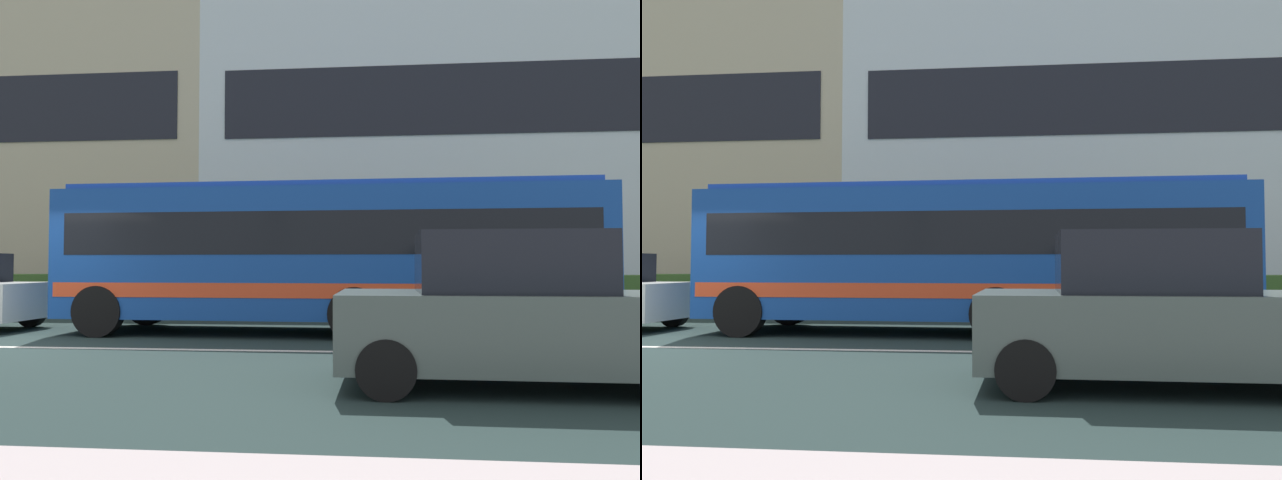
# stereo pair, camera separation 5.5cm
# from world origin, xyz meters

# --- Properties ---
(lane_centre_line) EXTENTS (60.00, 0.16, 0.01)m
(lane_centre_line) POSITION_xyz_m (0.00, 0.00, 0.00)
(lane_centre_line) COLOR silver
(lane_centre_line) RESTS_ON ground_plane
(hedge_row_far) EXTENTS (22.82, 1.10, 1.14)m
(hedge_row_far) POSITION_xyz_m (3.48, 6.62, 0.57)
(hedge_row_far) COLOR #3C6228
(hedge_row_far) RESTS_ON ground_plane
(apartment_block_left) EXTENTS (19.74, 10.59, 12.20)m
(apartment_block_left) POSITION_xyz_m (-9.71, 16.15, 6.10)
(apartment_block_left) COLOR #BEB491
(apartment_block_left) RESTS_ON ground_plane
(apartment_block_right) EXTENTS (23.41, 10.59, 12.12)m
(apartment_block_right) POSITION_xyz_m (11.86, 16.15, 6.06)
(apartment_block_right) COLOR silver
(apartment_block_right) RESTS_ON ground_plane
(transit_bus) EXTENTS (10.81, 2.93, 3.03)m
(transit_bus) POSITION_xyz_m (5.41, 2.62, 1.67)
(transit_bus) COLOR #16469D
(transit_bus) RESTS_ON ground_plane
(sedan_oncoming) EXTENTS (4.23, 1.97, 1.79)m
(sedan_oncoming) POSITION_xyz_m (8.08, -2.62, 0.84)
(sedan_oncoming) COLOR #4A5853
(sedan_oncoming) RESTS_ON ground_plane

